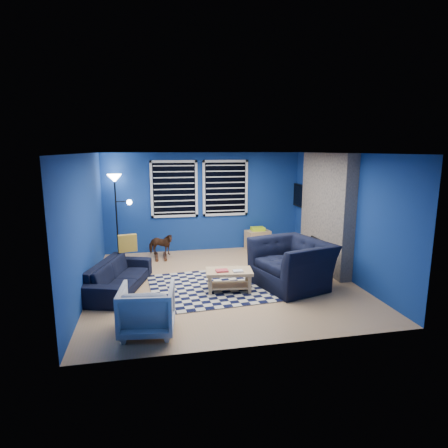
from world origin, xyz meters
name	(u,v)px	position (x,y,z in m)	size (l,w,h in m)	color
floor	(223,282)	(0.00, 0.00, 0.00)	(5.00, 5.00, 0.00)	tan
ceiling	(223,153)	(0.00, 0.00, 2.50)	(5.00, 5.00, 0.00)	white
wall_back	(204,202)	(0.00, 2.50, 1.25)	(5.00, 5.00, 0.00)	navy
wall_left	(85,225)	(-2.50, 0.00, 1.25)	(5.00, 5.00, 0.00)	navy
wall_right	(343,215)	(2.50, 0.00, 1.25)	(5.00, 5.00, 0.00)	navy
fireplace	(325,214)	(2.36, 0.50, 1.20)	(0.65, 2.00, 2.50)	gray
window_left	(174,189)	(-0.75, 2.46, 1.60)	(1.17, 0.06, 1.42)	black
window_right	(225,188)	(0.55, 2.46, 1.60)	(1.17, 0.06, 1.42)	black
tv	(302,196)	(2.45, 2.00, 1.40)	(0.07, 1.00, 0.58)	black
rug	(218,286)	(-0.15, -0.25, 0.01)	(2.50, 2.00, 0.02)	black
sofa	(118,276)	(-1.98, -0.05, 0.27)	(0.72, 1.85, 0.54)	black
armchair_big	(292,264)	(1.24, -0.47, 0.44)	(1.19, 1.36, 0.88)	black
armchair_bent	(147,309)	(-1.45, -1.83, 0.35)	(0.75, 0.77, 0.70)	gray
rocking_horse	(161,244)	(-1.15, 1.92, 0.34)	(0.63, 0.29, 0.53)	#4E2F19
coffee_table	(229,276)	(0.01, -0.50, 0.29)	(0.89, 0.58, 0.42)	tan
cabinet	(258,239)	(1.37, 2.25, 0.26)	(0.66, 0.50, 0.59)	tan
floor_lamp	(116,190)	(-2.13, 2.22, 1.64)	(0.54, 0.34, 2.00)	black
throw_pillow	(127,243)	(-1.83, 0.66, 0.72)	(0.37, 0.11, 0.35)	gold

